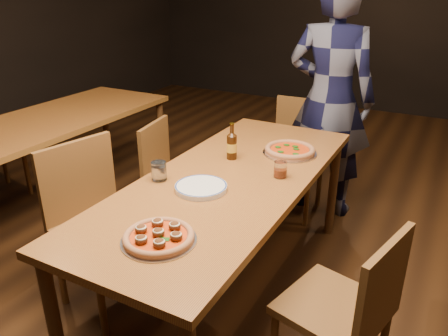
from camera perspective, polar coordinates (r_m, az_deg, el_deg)
The scene contains 14 objects.
ground at distance 2.71m, azimuth 0.52°, elevation -15.76°, with size 9.00×9.00×0.00m, color black.
table_main at distance 2.34m, azimuth 0.58°, elevation -2.76°, with size 0.80×2.00×0.75m.
table_left at distance 3.59m, azimuth -21.81°, elevation 4.96°, with size 0.80×2.00×0.75m.
chair_main_nw at distance 2.46m, azimuth -15.28°, elevation -7.50°, with size 0.45×0.45×0.97m, color brown, non-canonical shape.
chair_main_sw at distance 3.07m, azimuth -5.71°, elevation -1.43°, with size 0.40×0.40×0.86m, color brown, non-canonical shape.
chair_main_e at distance 2.00m, azimuth 14.12°, elevation -17.05°, with size 0.41×0.41×0.87m, color brown, non-canonical shape.
chair_end at distance 3.40m, azimuth 8.97°, elevation 1.43°, with size 0.43×0.43×0.91m, color brown, non-canonical shape.
pizza_meatball at distance 1.78m, azimuth -8.54°, elevation -8.83°, with size 0.30×0.30×0.06m.
pizza_margherita at distance 2.65m, azimuth 8.59°, elevation 2.31°, with size 0.32×0.32×0.04m.
plate_stack at distance 2.17m, azimuth -3.02°, elevation -2.56°, with size 0.26×0.26×0.02m, color white.
beer_bottle at distance 2.52m, azimuth 1.03°, elevation 2.83°, with size 0.06×0.06×0.21m.
water_glass at distance 2.28m, azimuth -8.49°, elevation -0.40°, with size 0.08×0.08×0.10m, color white.
amber_glass at distance 2.31m, azimuth 7.38°, elevation -0.18°, with size 0.07×0.07×0.09m, color #9B3911.
diner at distance 3.37m, azimuth 13.68°, elevation 8.71°, with size 0.65×0.43×1.79m, color black.
Camera 1 is at (0.98, -1.86, 1.71)m, focal length 35.00 mm.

